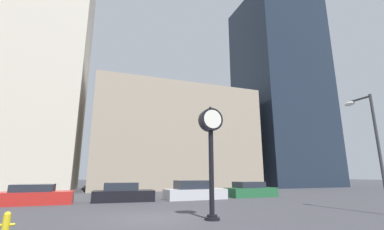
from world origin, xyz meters
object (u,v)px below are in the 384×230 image
car_red (35,196)px  street_lamp_right (368,132)px  car_silver (194,191)px  fire_hydrant_near (6,223)px  car_black (123,193)px  street_clock (211,139)px  car_green (251,190)px

car_red → street_lamp_right: bearing=-32.5°
car_silver → fire_hydrant_near: car_silver is taller
car_silver → street_lamp_right: street_lamp_right is taller
car_red → car_black: 5.44m
street_clock → car_green: street_clock is taller
car_silver → fire_hydrant_near: bearing=-138.5°
car_red → street_lamp_right: 19.88m
street_clock → car_black: (-2.79, 9.13, -2.84)m
car_green → fire_hydrant_near: car_green is taller
car_red → car_silver: car_silver is taller
street_clock → car_silver: 9.82m
car_black → street_clock: bearing=-69.6°
street_clock → street_lamp_right: street_lamp_right is taller
car_green → car_silver: bearing=-178.9°
car_red → street_lamp_right: street_lamp_right is taller
car_black → fire_hydrant_near: bearing=-111.6°
car_red → fire_hydrant_near: car_red is taller
fire_hydrant_near → car_red: bearing=96.1°
street_clock → fire_hydrant_near: street_clock is taller
car_silver → fire_hydrant_near: size_ratio=6.78×
car_black → car_green: car_black is taller
car_green → street_lamp_right: 11.20m
fire_hydrant_near → car_silver: bearing=43.7°
car_black → fire_hydrant_near: 10.47m
car_silver → street_lamp_right: size_ratio=0.81×
car_silver → car_green: size_ratio=1.09×
car_red → fire_hydrant_near: 9.53m
car_red → fire_hydrant_near: size_ratio=6.16×
street_clock → car_red: size_ratio=1.12×
car_silver → street_clock: bearing=-108.3°
street_clock → car_green: (7.92, 9.45, -2.85)m
car_red → car_green: bearing=0.4°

